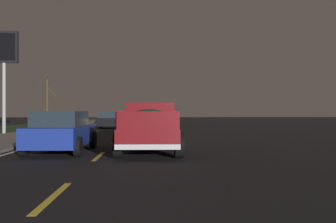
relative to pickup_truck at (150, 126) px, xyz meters
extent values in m
plane|color=black|center=(14.92, 1.75, -0.98)|extent=(144.00, 144.00, 0.00)
cube|color=slate|center=(14.92, 7.45, -0.92)|extent=(108.00, 4.00, 0.12)
cube|color=yellow|center=(-7.12, 1.75, -0.98)|extent=(2.40, 0.14, 0.01)
cube|color=yellow|center=(-1.30, 1.75, -0.98)|extent=(2.40, 0.14, 0.01)
cube|color=yellow|center=(4.69, 1.75, -0.98)|extent=(2.40, 0.14, 0.01)
cube|color=yellow|center=(10.37, 1.75, -0.98)|extent=(2.40, 0.14, 0.01)
cube|color=yellow|center=(16.56, 1.75, -0.98)|extent=(2.40, 0.14, 0.01)
cube|color=yellow|center=(23.39, 1.75, -0.98)|extent=(2.40, 0.14, 0.01)
cube|color=yellow|center=(29.44, 1.75, -0.98)|extent=(2.40, 0.14, 0.01)
cube|color=yellow|center=(35.08, 1.75, -0.98)|extent=(2.40, 0.14, 0.01)
cube|color=yellow|center=(40.18, 1.75, -0.98)|extent=(2.40, 0.14, 0.01)
cube|color=yellow|center=(45.25, 1.75, -0.98)|extent=(2.40, 0.14, 0.01)
cube|color=yellow|center=(52.07, 1.75, -0.98)|extent=(2.40, 0.14, 0.01)
cube|color=yellow|center=(58.89, 1.75, -0.98)|extent=(2.40, 0.14, 0.01)
cube|color=yellow|center=(65.15, 1.75, -0.98)|extent=(2.40, 0.14, 0.01)
cube|color=silver|center=(14.92, 5.15, -0.98)|extent=(108.00, 0.14, 0.01)
cube|color=maroon|center=(-0.06, 0.00, -0.31)|extent=(5.46, 2.17, 0.60)
cube|color=maroon|center=(1.13, -0.04, 0.44)|extent=(2.22, 1.91, 0.90)
cube|color=#1E2833|center=(0.08, 0.00, 0.49)|extent=(0.08, 1.44, 0.50)
cube|color=maroon|center=(-1.11, 0.97, 0.27)|extent=(3.03, 0.17, 0.56)
cube|color=maroon|center=(-1.17, -0.90, 0.27)|extent=(3.03, 0.17, 0.56)
cube|color=maroon|center=(-2.72, 0.08, 0.27)|extent=(0.14, 1.88, 0.56)
cube|color=silver|center=(-2.72, 0.08, -0.53)|extent=(0.18, 2.00, 0.16)
cube|color=red|center=(-2.68, 0.88, 0.47)|extent=(0.06, 0.14, 0.20)
cube|color=red|center=(-2.73, -0.72, 0.47)|extent=(0.06, 0.14, 0.20)
ellipsoid|color=#193823|center=(-1.14, 0.03, 0.31)|extent=(2.64, 1.60, 0.64)
sphere|color=silver|center=(-0.63, 0.38, 0.17)|extent=(0.40, 0.40, 0.40)
sphere|color=beige|center=(-1.75, -0.25, 0.15)|extent=(0.34, 0.34, 0.34)
cylinder|color=black|center=(1.75, 0.95, -0.56)|extent=(0.84, 0.28, 0.84)
cylinder|color=black|center=(1.69, -1.05, -0.56)|extent=(0.84, 0.28, 0.84)
cylinder|color=black|center=(-1.81, 1.06, -0.56)|extent=(0.84, 0.28, 0.84)
cylinder|color=black|center=(-1.87, -0.94, -0.56)|extent=(0.84, 0.28, 0.84)
cube|color=silver|center=(6.60, -0.10, -0.35)|extent=(4.40, 1.81, 0.70)
cube|color=#1E2833|center=(6.35, -0.10, 0.28)|extent=(2.47, 1.59, 0.56)
cylinder|color=black|center=(8.10, 0.80, -0.64)|extent=(0.68, 0.22, 0.68)
cylinder|color=black|center=(8.10, -1.00, -0.64)|extent=(0.68, 0.22, 0.68)
cylinder|color=black|center=(5.11, 0.81, -0.64)|extent=(0.68, 0.22, 0.68)
cylinder|color=black|center=(5.10, -0.99, -0.64)|extent=(0.68, 0.22, 0.68)
cube|color=red|center=(4.45, -0.09, -0.30)|extent=(0.08, 1.51, 0.10)
cube|color=navy|center=(0.16, 3.31, -0.35)|extent=(4.43, 1.88, 0.70)
cube|color=#1E2833|center=(-0.09, 3.32, 0.28)|extent=(2.49, 1.63, 0.56)
cylinder|color=black|center=(1.68, 4.19, -0.64)|extent=(0.68, 0.22, 0.68)
cylinder|color=black|center=(1.64, 2.39, -0.64)|extent=(0.68, 0.22, 0.68)
cylinder|color=black|center=(-1.32, 4.24, -0.64)|extent=(0.68, 0.22, 0.68)
cylinder|color=black|center=(-1.35, 2.44, -0.64)|extent=(0.68, 0.22, 0.68)
cube|color=red|center=(-1.99, 3.35, -0.30)|extent=(0.11, 1.51, 0.10)
cube|color=black|center=(18.94, 3.68, -0.35)|extent=(4.40, 1.81, 0.70)
cube|color=#1E2833|center=(18.69, 3.68, 0.28)|extent=(2.47, 1.59, 0.56)
cylinder|color=black|center=(20.43, 4.58, -0.64)|extent=(0.68, 0.22, 0.68)
cylinder|color=black|center=(20.43, 2.78, -0.64)|extent=(0.68, 0.22, 0.68)
cylinder|color=black|center=(17.44, 4.58, -0.64)|extent=(0.68, 0.22, 0.68)
cylinder|color=black|center=(17.44, 2.78, -0.64)|extent=(0.68, 0.22, 0.68)
cube|color=red|center=(16.79, 3.68, -0.30)|extent=(0.08, 1.51, 0.10)
cube|color=#9E845B|center=(15.03, -0.02, -0.35)|extent=(4.43, 1.87, 0.70)
cube|color=#1E2833|center=(14.78, -0.02, 0.28)|extent=(2.49, 1.62, 0.56)
cylinder|color=black|center=(16.54, 0.85, -0.64)|extent=(0.68, 0.22, 0.68)
cylinder|color=black|center=(16.51, -0.95, -0.64)|extent=(0.68, 0.22, 0.68)
cylinder|color=black|center=(13.54, 0.90, -0.64)|extent=(0.68, 0.22, 0.68)
cylinder|color=black|center=(13.52, -0.90, -0.64)|extent=(0.68, 0.22, 0.68)
cube|color=red|center=(12.88, 0.01, -0.30)|extent=(0.10, 1.51, 0.10)
cylinder|color=#99999E|center=(11.67, 10.03, 2.56)|extent=(0.24, 0.24, 7.09)
cube|color=black|center=(11.67, 10.03, 5.01)|extent=(0.24, 1.90, 2.20)
cube|color=black|center=(11.54, 10.03, 5.01)|extent=(0.04, 1.60, 1.87)
cylinder|color=#423323|center=(25.53, 10.98, 1.50)|extent=(0.28, 0.28, 4.96)
cylinder|color=#423323|center=(25.81, 11.10, 2.44)|extent=(0.66, 0.34, 1.18)
cylinder|color=#423323|center=(25.49, 10.49, 2.69)|extent=(0.16, 1.07, 1.24)
cylinder|color=#423323|center=(25.71, 11.46, 4.03)|extent=(0.42, 1.04, 1.24)
camera|label=1|loc=(-13.64, 0.04, 0.54)|focal=38.47mm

